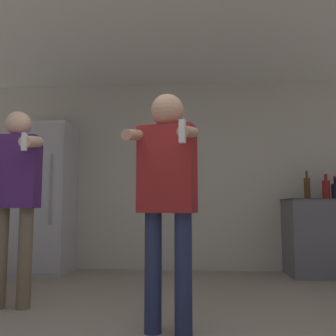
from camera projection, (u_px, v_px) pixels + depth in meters
The scene contains 8 objects.
wall_back at pixel (181, 175), 5.11m from camera, with size 7.00×0.06×2.55m.
ceiling_slab at pixel (174, 24), 3.59m from camera, with size 7.00×3.81×0.05m.
refrigerator at pixel (41, 198), 4.86m from camera, with size 0.78×0.66×1.91m.
bottle_tall_gin at pixel (307, 188), 4.60m from camera, with size 0.07×0.07×0.36m.
bottle_short_whiskey at pixel (335, 190), 4.57m from camera, with size 0.10×0.10×0.28m.
bottle_brown_liquor at pixel (326, 188), 4.58m from camera, with size 0.09×0.09×0.33m.
person_woman_foreground at pixel (168, 185), 2.52m from camera, with size 0.49×0.50×1.60m.
person_man_side at pixel (15, 186), 3.15m from camera, with size 0.47×0.43×1.64m.
Camera 1 is at (0.19, -1.77, 0.81)m, focal length 40.00 mm.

